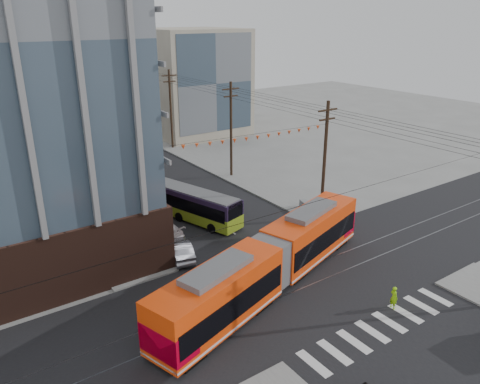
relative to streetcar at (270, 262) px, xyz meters
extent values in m
plane|color=slate|center=(2.88, -4.37, -2.01)|extent=(160.00, 160.00, 0.00)
cube|color=gray|center=(18.88, 43.63, 5.99)|extent=(14.00, 14.00, 16.00)
cube|color=#8C99A5|center=(20.88, 63.63, 4.99)|extent=(16.00, 16.00, 14.00)
cylinder|color=black|center=(11.38, 51.63, 3.49)|extent=(0.30, 0.30, 11.00)
imported|color=#91939E|center=(-3.00, 7.41, -1.30)|extent=(2.59, 4.54, 1.42)
imported|color=#B6ABAC|center=(-2.68, 11.83, -1.27)|extent=(2.99, 5.38, 1.47)
imported|color=slate|center=(-2.21, 20.26, -1.41)|extent=(2.04, 4.35, 1.20)
imported|color=#8FE80E|center=(5.10, -6.49, -1.22)|extent=(0.47, 0.63, 1.58)
cube|color=slate|center=(11.18, 7.64, -1.58)|extent=(2.19, 4.39, 0.86)
camera|label=1|loc=(-17.82, -21.92, 15.85)|focal=35.00mm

